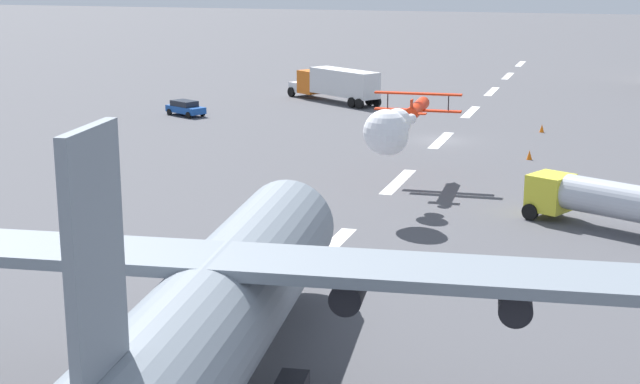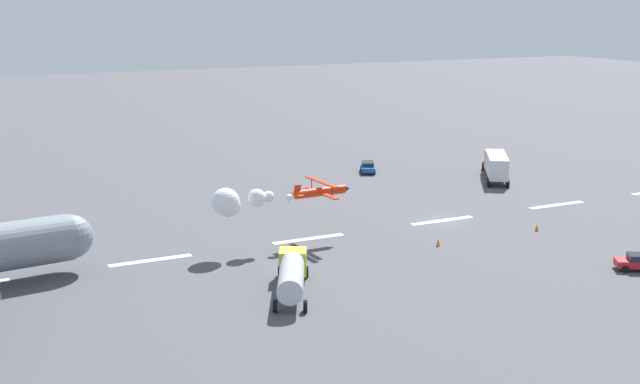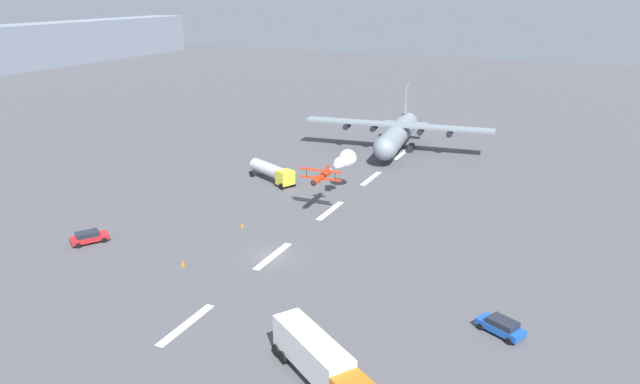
{
  "view_description": "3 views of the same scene",
  "coord_description": "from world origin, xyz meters",
  "px_view_note": "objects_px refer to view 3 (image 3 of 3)",
  "views": [
    {
      "loc": [
        79.74,
        14.19,
        15.06
      ],
      "look_at": [
        35.02,
        0.0,
        3.55
      ],
      "focal_mm": 52.53,
      "sensor_mm": 36.0,
      "label": 1
    },
    {
      "loc": [
        51.51,
        74.07,
        23.97
      ],
      "look_at": [
        15.87,
        1.06,
        5.14
      ],
      "focal_mm": 45.98,
      "sensor_mm": 36.0,
      "label": 2
    },
    {
      "loc": [
        -55.23,
        -32.1,
        30.15
      ],
      "look_at": [
        16.51,
        1.55,
        2.66
      ],
      "focal_mm": 33.06,
      "sensor_mm": 36.0,
      "label": 3
    }
  ],
  "objects_px": {
    "semi_truck_orange": "(322,363)",
    "traffic_cone_near": "(183,263)",
    "airport_staff_sedan": "(89,237)",
    "cargo_transport_plane": "(396,135)",
    "followme_car_yellow": "(501,326)",
    "traffic_cone_far": "(242,225)",
    "fuel_tanker_truck": "(272,171)",
    "stunt_biplane_red": "(343,162)"
  },
  "relations": [
    {
      "from": "semi_truck_orange",
      "to": "traffic_cone_near",
      "type": "bearing_deg",
      "value": 61.67
    },
    {
      "from": "airport_staff_sedan",
      "to": "cargo_transport_plane",
      "type": "bearing_deg",
      "value": -20.31
    },
    {
      "from": "followme_car_yellow",
      "to": "traffic_cone_near",
      "type": "distance_m",
      "value": 35.25
    },
    {
      "from": "followme_car_yellow",
      "to": "traffic_cone_far",
      "type": "xyz_separation_m",
      "value": [
        11.65,
        35.31,
        -0.44
      ]
    },
    {
      "from": "fuel_tanker_truck",
      "to": "airport_staff_sedan",
      "type": "bearing_deg",
      "value": 164.87
    },
    {
      "from": "airport_staff_sedan",
      "to": "traffic_cone_near",
      "type": "distance_m",
      "value": 14.65
    },
    {
      "from": "semi_truck_orange",
      "to": "traffic_cone_near",
      "type": "xyz_separation_m",
      "value": [
        12.64,
        23.43,
        -1.73
      ]
    },
    {
      "from": "cargo_transport_plane",
      "to": "airport_staff_sedan",
      "type": "xyz_separation_m",
      "value": [
        -57.15,
        21.15,
        -2.71
      ]
    },
    {
      "from": "semi_truck_orange",
      "to": "fuel_tanker_truck",
      "type": "distance_m",
      "value": 53.26
    },
    {
      "from": "stunt_biplane_red",
      "to": "fuel_tanker_truck",
      "type": "bearing_deg",
      "value": 86.12
    },
    {
      "from": "traffic_cone_far",
      "to": "stunt_biplane_red",
      "type": "bearing_deg",
      "value": -20.68
    },
    {
      "from": "semi_truck_orange",
      "to": "airport_staff_sedan",
      "type": "height_order",
      "value": "semi_truck_orange"
    },
    {
      "from": "semi_truck_orange",
      "to": "airport_staff_sedan",
      "type": "xyz_separation_m",
      "value": [
        12.94,
        38.07,
        -1.29
      ]
    },
    {
      "from": "cargo_transport_plane",
      "to": "traffic_cone_far",
      "type": "height_order",
      "value": "cargo_transport_plane"
    },
    {
      "from": "semi_truck_orange",
      "to": "traffic_cone_far",
      "type": "height_order",
      "value": "semi_truck_orange"
    },
    {
      "from": "traffic_cone_near",
      "to": "stunt_biplane_red",
      "type": "bearing_deg",
      "value": -12.34
    },
    {
      "from": "traffic_cone_near",
      "to": "traffic_cone_far",
      "type": "distance_m",
      "value": 12.74
    },
    {
      "from": "followme_car_yellow",
      "to": "airport_staff_sedan",
      "type": "relative_size",
      "value": 1.0
    },
    {
      "from": "stunt_biplane_red",
      "to": "cargo_transport_plane",
      "type": "bearing_deg",
      "value": 0.47
    },
    {
      "from": "cargo_transport_plane",
      "to": "fuel_tanker_truck",
      "type": "xyz_separation_m",
      "value": [
        -25.81,
        12.67,
        -1.77
      ]
    },
    {
      "from": "followme_car_yellow",
      "to": "cargo_transport_plane",
      "type": "bearing_deg",
      "value": 27.0
    },
    {
      "from": "semi_truck_orange",
      "to": "followme_car_yellow",
      "type": "distance_m",
      "value": 18.14
    },
    {
      "from": "traffic_cone_far",
      "to": "airport_staff_sedan",
      "type": "bearing_deg",
      "value": 130.49
    },
    {
      "from": "cargo_transport_plane",
      "to": "fuel_tanker_truck",
      "type": "relative_size",
      "value": 3.68
    },
    {
      "from": "traffic_cone_near",
      "to": "traffic_cone_far",
      "type": "height_order",
      "value": "same"
    },
    {
      "from": "airport_staff_sedan",
      "to": "followme_car_yellow",
      "type": "bearing_deg",
      "value": -89.11
    },
    {
      "from": "stunt_biplane_red",
      "to": "traffic_cone_far",
      "type": "bearing_deg",
      "value": 159.32
    },
    {
      "from": "cargo_transport_plane",
      "to": "stunt_biplane_red",
      "type": "height_order",
      "value": "cargo_transport_plane"
    },
    {
      "from": "followme_car_yellow",
      "to": "semi_truck_orange",
      "type": "bearing_deg",
      "value": 139.31
    },
    {
      "from": "semi_truck_orange",
      "to": "cargo_transport_plane",
      "type": "bearing_deg",
      "value": 13.57
    },
    {
      "from": "semi_truck_orange",
      "to": "traffic_cone_near",
      "type": "relative_size",
      "value": 16.57
    },
    {
      "from": "cargo_transport_plane",
      "to": "fuel_tanker_truck",
      "type": "distance_m",
      "value": 28.81
    },
    {
      "from": "cargo_transport_plane",
      "to": "traffic_cone_near",
      "type": "xyz_separation_m",
      "value": [
        -57.45,
        6.51,
        -3.15
      ]
    },
    {
      "from": "stunt_biplane_red",
      "to": "airport_staff_sedan",
      "type": "relative_size",
      "value": 3.21
    },
    {
      "from": "fuel_tanker_truck",
      "to": "traffic_cone_far",
      "type": "distance_m",
      "value": 19.91
    },
    {
      "from": "semi_truck_orange",
      "to": "fuel_tanker_truck",
      "type": "xyz_separation_m",
      "value": [
        44.28,
        29.6,
        -0.36
      ]
    },
    {
      "from": "fuel_tanker_truck",
      "to": "cargo_transport_plane",
      "type": "bearing_deg",
      "value": -26.15
    },
    {
      "from": "traffic_cone_far",
      "to": "cargo_transport_plane",
      "type": "bearing_deg",
      "value": -8.38
    },
    {
      "from": "airport_staff_sedan",
      "to": "traffic_cone_far",
      "type": "distance_m",
      "value": 19.15
    },
    {
      "from": "followme_car_yellow",
      "to": "traffic_cone_far",
      "type": "bearing_deg",
      "value": 71.73
    },
    {
      "from": "fuel_tanker_truck",
      "to": "traffic_cone_near",
      "type": "distance_m",
      "value": 32.27
    },
    {
      "from": "fuel_tanker_truck",
      "to": "traffic_cone_near",
      "type": "bearing_deg",
      "value": -168.98
    }
  ]
}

